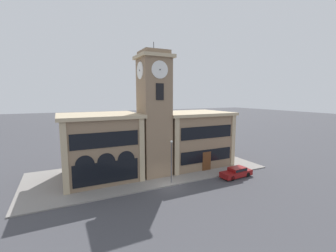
{
  "coord_description": "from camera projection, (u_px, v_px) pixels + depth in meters",
  "views": [
    {
      "loc": [
        -12.27,
        -24.56,
        11.53
      ],
      "look_at": [
        1.22,
        2.96,
        7.42
      ],
      "focal_mm": 24.0,
      "sensor_mm": 36.0,
      "label": 1
    }
  ],
  "objects": [
    {
      "name": "clock_tower",
      "position": [
        154.0,
        115.0,
        31.95
      ],
      "size": [
        4.66,
        4.66,
        18.87
      ],
      "color": "#897056",
      "rests_on": "ground_plane"
    },
    {
      "name": "town_hall_left_wing",
      "position": [
        100.0,
        146.0,
        31.41
      ],
      "size": [
        10.71,
        9.35,
        9.08
      ],
      "color": "#897056",
      "rests_on": "ground_plane"
    },
    {
      "name": "street_lamp",
      "position": [
        171.0,
        155.0,
        29.13
      ],
      "size": [
        0.36,
        0.36,
        5.72
      ],
      "color": "#4C4C51",
      "rests_on": "sidewalk_kerb"
    },
    {
      "name": "town_hall_right_wing",
      "position": [
        192.0,
        138.0,
        38.01
      ],
      "size": [
        11.78,
        9.35,
        8.89
      ],
      "color": "#897056",
      "rests_on": "ground_plane"
    },
    {
      "name": "ground_plane",
      "position": [
        170.0,
        187.0,
        28.74
      ],
      "size": [
        300.0,
        300.0,
        0.0
      ],
      "primitive_type": "plane",
      "color": "#424247"
    },
    {
      "name": "parked_car_near",
      "position": [
        236.0,
        172.0,
        32.02
      ],
      "size": [
        4.96,
        2.09,
        1.42
      ],
      "rotation": [
        0.0,
        0.0,
        3.21
      ],
      "color": "maroon",
      "rests_on": "ground_plane"
    },
    {
      "name": "sidewalk_kerb",
      "position": [
        150.0,
        170.0,
        34.79
      ],
      "size": [
        34.72,
        13.62,
        0.15
      ],
      "color": "gray",
      "rests_on": "ground_plane"
    }
  ]
}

